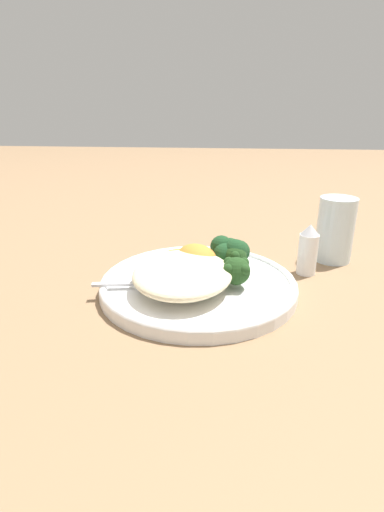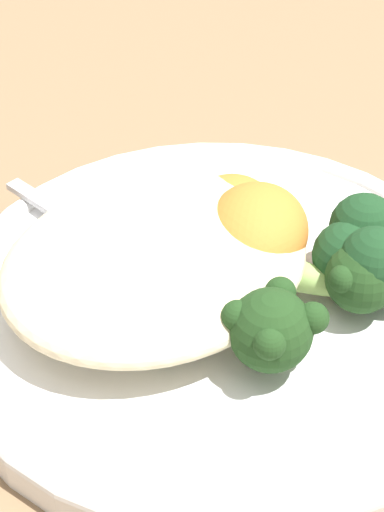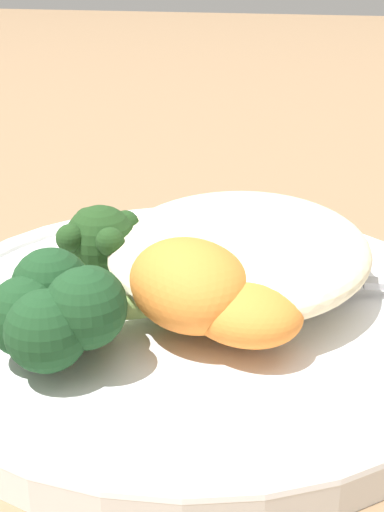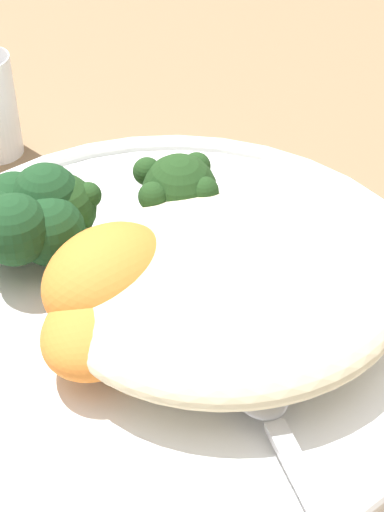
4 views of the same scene
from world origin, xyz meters
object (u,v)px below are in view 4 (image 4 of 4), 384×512
Objects in this scene: broccoli_stalk_3 at (77,225)px; sweet_potato_chunk_0 at (101,327)px; quinoa_mound at (230,289)px; sweet_potato_chunk_1 at (109,279)px; plate at (173,308)px; kale_tuft at (24,218)px; broccoli_stalk_1 at (228,256)px; spoon at (268,409)px; broccoli_stalk_2 at (176,201)px; broccoli_stalk_0 at (235,289)px.

broccoli_stalk_3 is 1.61× the size of sweet_potato_chunk_0.
sweet_potato_chunk_1 is (0.06, -0.01, 0.00)m from quinoa_mound.
kale_tuft is (0.07, -0.05, 0.03)m from plate.
broccoli_stalk_1 is (-0.03, -0.01, 0.02)m from plate.
sweet_potato_chunk_0 is (0.06, 0.01, -0.00)m from quinoa_mound.
broccoli_stalk_3 is 0.14m from spoon.
broccoli_stalk_3 is (0.05, 0.01, -0.00)m from broccoli_stalk_2.
broccoli_stalk_3 reaches higher than spoon.
broccoli_stalk_2 is (-0.01, -0.05, 0.03)m from plate.
quinoa_mound is at bearing -162.97° from broccoli_stalk_3.
spoon reaches higher than plate.
plate is 3.15× the size of broccoli_stalk_0.
sweet_potato_chunk_0 is at bearing -136.43° from spoon.
plate is 0.05m from sweet_potato_chunk_1.
spoon is (0.00, 0.09, -0.01)m from broccoli_stalk_1.
quinoa_mound is 0.07m from broccoli_stalk_2.
broccoli_stalk_1 is 0.09m from spoon.
broccoli_stalk_2 is at bearing 99.78° from broccoli_stalk_1.
broccoli_stalk_2 reaches higher than broccoli_stalk_0.
broccoli_stalk_2 is 1.51× the size of sweet_potato_chunk_0.
kale_tuft reaches higher than sweet_potato_chunk_1.
broccoli_stalk_0 is 0.07m from sweet_potato_chunk_0.
broccoli_stalk_2 is 0.05m from broccoli_stalk_3.
broccoli_stalk_3 is 0.05m from sweet_potato_chunk_1.
kale_tuft is (0.09, -0.07, 0.00)m from quinoa_mound.
quinoa_mound is 0.06m from sweet_potato_chunk_1.
quinoa_mound is 0.00m from broccoli_stalk_0.
plate is 0.07m from broccoli_stalk_3.
spoon is at bearing -69.85° from broccoli_stalk_0.
broccoli_stalk_3 reaches higher than plate.
sweet_potato_chunk_1 is at bearing 169.24° from broccoli_stalk_2.
quinoa_mound is 1.79× the size of broccoli_stalk_0.
quinoa_mound is 0.03m from broccoli_stalk_1.
broccoli_stalk_3 is (0.07, -0.06, -0.00)m from quinoa_mound.
broccoli_stalk_0 is at bearing 144.31° from plate.
sweet_potato_chunk_0 is (-0.01, 0.07, -0.00)m from broccoli_stalk_3.
sweet_potato_chunk_0 is 0.64× the size of spoon.
broccoli_stalk_1 is at bearing -144.63° from broccoli_stalk_3.
quinoa_mound reaches higher than spoon.
broccoli_stalk_0 reaches higher than plate.
kale_tuft reaches higher than broccoli_stalk_1.
broccoli_stalk_0 is at bearing 167.71° from sweet_potato_chunk_1.
plate is 0.06m from sweet_potato_chunk_0.
sweet_potato_chunk_0 is 0.08m from kale_tuft.
kale_tuft is (0.10, -0.07, 0.00)m from broccoli_stalk_0.
plate is 0.06m from broccoli_stalk_2.
broccoli_stalk_0 is at bearing -169.24° from sweet_potato_chunk_0.
kale_tuft is at bearing 164.30° from broccoli_stalk_0.
spoon is at bearing 128.49° from sweet_potato_chunk_1.
sweet_potato_chunk_1 is 0.10m from spoon.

